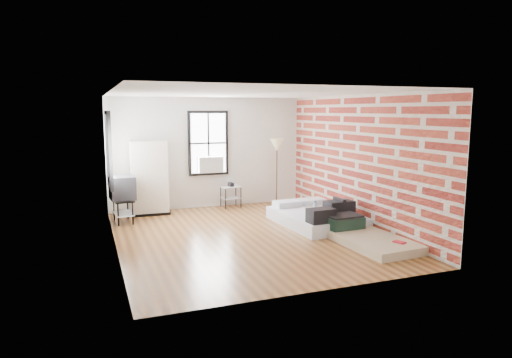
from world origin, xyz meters
name	(u,v)px	position (x,y,z in m)	size (l,w,h in m)	color
ground	(247,236)	(0.00, 0.00, 0.00)	(6.00, 6.00, 0.00)	#553116
room_shell	(252,147)	(0.23, 0.36, 1.74)	(5.02, 6.02, 2.80)	silver
mattress_main	(318,217)	(1.75, 0.30, 0.18)	(1.64, 2.15, 0.66)	white
mattress_bare	(363,235)	(1.92, -1.17, 0.13)	(1.13, 2.01, 0.42)	#BEB089
wardrobe	(149,178)	(-1.54, 2.65, 0.88)	(0.90, 0.54, 1.76)	black
side_table	(231,191)	(0.51, 2.72, 0.43)	(0.52, 0.43, 0.64)	black
floor_lamp	(277,148)	(1.76, 2.65, 1.50)	(0.37, 0.37, 1.75)	#312610
tv_stand	(122,189)	(-2.21, 2.01, 0.75)	(0.57, 0.77, 1.04)	black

